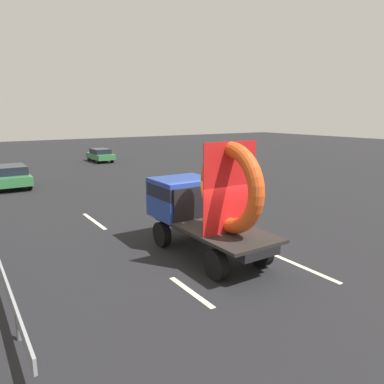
# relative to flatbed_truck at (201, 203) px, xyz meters

# --- Properties ---
(ground_plane) EXTENTS (120.00, 120.00, 0.00)m
(ground_plane) POSITION_rel_flatbed_truck_xyz_m (0.20, -0.75, -1.70)
(ground_plane) COLOR black
(flatbed_truck) EXTENTS (2.02, 5.00, 3.80)m
(flatbed_truck) POSITION_rel_flatbed_truck_xyz_m (0.00, 0.00, 0.00)
(flatbed_truck) COLOR black
(flatbed_truck) RESTS_ON ground_plane
(distant_sedan) EXTENTS (1.84, 4.29, 1.40)m
(distant_sedan) POSITION_rel_flatbed_truck_xyz_m (-3.71, 15.70, -0.95)
(distant_sedan) COLOR black
(distant_sedan) RESTS_ON ground_plane
(lane_dash_left_near) EXTENTS (0.16, 2.00, 0.01)m
(lane_dash_left_near) POSITION_rel_flatbed_truck_xyz_m (-1.86, -2.24, -1.69)
(lane_dash_left_near) COLOR beige
(lane_dash_left_near) RESTS_ON ground_plane
(lane_dash_left_far) EXTENTS (0.16, 2.82, 0.01)m
(lane_dash_left_far) POSITION_rel_flatbed_truck_xyz_m (-1.86, 5.48, -1.69)
(lane_dash_left_far) COLOR beige
(lane_dash_left_far) RESTS_ON ground_plane
(lane_dash_right_near) EXTENTS (0.16, 2.78, 0.01)m
(lane_dash_right_near) POSITION_rel_flatbed_truck_xyz_m (1.86, -2.74, -1.69)
(lane_dash_right_near) COLOR beige
(lane_dash_right_near) RESTS_ON ground_plane
(lane_dash_right_far) EXTENTS (0.16, 2.17, 0.01)m
(lane_dash_right_far) POSITION_rel_flatbed_truck_xyz_m (1.86, 5.49, -1.69)
(lane_dash_right_far) COLOR beige
(lane_dash_right_far) RESTS_ON ground_plane
(oncoming_car) EXTENTS (1.65, 3.85, 1.26)m
(oncoming_car) POSITION_rel_flatbed_truck_xyz_m (5.36, 25.02, -1.02)
(oncoming_car) COLOR black
(oncoming_car) RESTS_ON ground_plane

